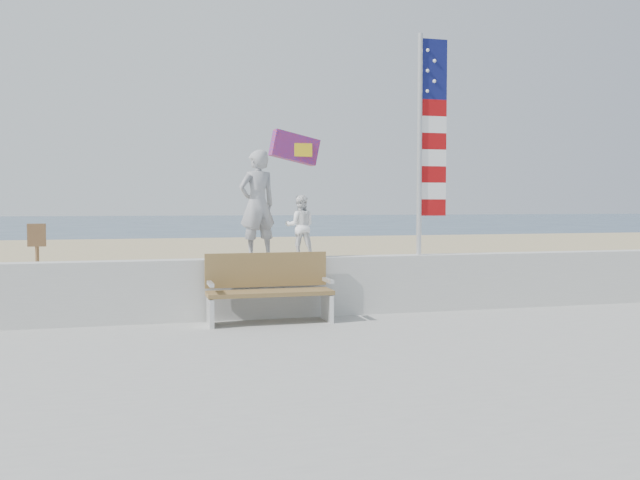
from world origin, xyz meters
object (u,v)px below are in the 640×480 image
Objects in this scene: bench at (269,287)px; child at (300,226)px; flag at (427,135)px; adult at (257,204)px.

child is at bearing 38.31° from bench.
bench is 0.51× the size of flag.
flag reaches higher than adult.
child is 0.53× the size of bench.
adult is 1.29m from bench.
child is 1.13m from bench.
child reaches higher than bench.
adult is at bearing 179.99° from flag.
child is (0.66, 0.00, -0.34)m from adult.
adult is 0.90× the size of bench.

